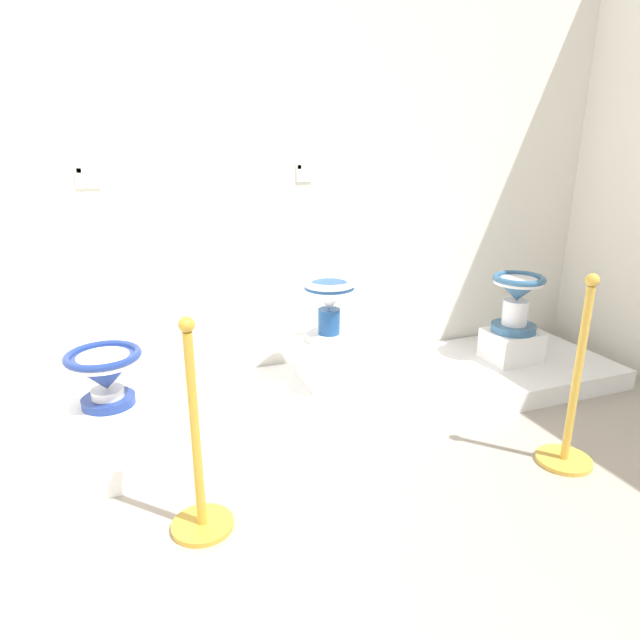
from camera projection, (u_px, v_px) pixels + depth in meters
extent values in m
cube|color=#A3998C|center=(514.00, 607.00, 1.98)|extent=(6.29, 5.87, 0.02)
cube|color=white|center=(308.00, 160.00, 3.44)|extent=(4.49, 0.06, 2.91)
cube|color=white|center=(338.00, 397.00, 3.41)|extent=(3.86, 0.95, 0.13)
cube|color=white|center=(111.00, 415.00, 2.91)|extent=(0.39, 0.30, 0.13)
cylinder|color=navy|center=(109.00, 401.00, 2.89)|extent=(0.27, 0.27, 0.04)
cylinder|color=white|center=(108.00, 393.00, 2.87)|extent=(0.17, 0.17, 0.05)
cone|color=navy|center=(105.00, 372.00, 2.84)|extent=(0.37, 0.37, 0.19)
cylinder|color=white|center=(103.00, 359.00, 2.81)|extent=(0.37, 0.37, 0.03)
torus|color=navy|center=(103.00, 356.00, 2.81)|extent=(0.38, 0.38, 0.04)
cylinder|color=white|center=(103.00, 357.00, 2.81)|extent=(0.26, 0.26, 0.01)
cube|color=white|center=(329.00, 361.00, 3.42)|extent=(0.31, 0.40, 0.28)
cylinder|color=white|center=(329.00, 337.00, 3.37)|extent=(0.28, 0.28, 0.04)
cylinder|color=#1D4B8C|center=(329.00, 321.00, 3.34)|extent=(0.13, 0.13, 0.16)
cone|color=white|center=(329.00, 296.00, 3.29)|extent=(0.31, 0.31, 0.16)
cylinder|color=#1D4B8C|center=(329.00, 286.00, 3.27)|extent=(0.30, 0.30, 0.03)
torus|color=white|center=(329.00, 283.00, 3.27)|extent=(0.32, 0.32, 0.04)
cylinder|color=#1D4B8C|center=(329.00, 283.00, 3.27)|extent=(0.21, 0.21, 0.01)
cube|color=white|center=(511.00, 345.00, 3.78)|extent=(0.34, 0.29, 0.21)
cylinder|color=#33608A|center=(513.00, 328.00, 3.74)|extent=(0.30, 0.30, 0.05)
cylinder|color=white|center=(515.00, 312.00, 3.70)|extent=(0.17, 0.17, 0.17)
cone|color=#33608A|center=(518.00, 289.00, 3.65)|extent=(0.33, 0.33, 0.15)
cylinder|color=white|center=(519.00, 281.00, 3.64)|extent=(0.32, 0.32, 0.03)
torus|color=#33608A|center=(519.00, 278.00, 3.63)|extent=(0.34, 0.34, 0.04)
cylinder|color=white|center=(519.00, 279.00, 3.63)|extent=(0.23, 0.23, 0.01)
cube|color=white|center=(88.00, 177.00, 2.99)|extent=(0.13, 0.01, 0.11)
cube|color=#5B9E4C|center=(79.00, 171.00, 2.97)|extent=(0.02, 0.01, 0.02)
cube|color=white|center=(304.00, 172.00, 3.42)|extent=(0.10, 0.01, 0.11)
cube|color=slate|center=(299.00, 167.00, 3.39)|extent=(0.02, 0.01, 0.02)
cylinder|color=gold|center=(203.00, 525.00, 2.36)|extent=(0.26, 0.26, 0.02)
cylinder|color=gold|center=(195.00, 433.00, 2.22)|extent=(0.04, 0.04, 0.87)
sphere|color=gold|center=(187.00, 325.00, 2.07)|extent=(0.06, 0.06, 0.06)
cylinder|color=gold|center=(564.00, 460.00, 2.84)|extent=(0.28, 0.28, 0.02)
cylinder|color=gold|center=(577.00, 377.00, 2.69)|extent=(0.04, 0.04, 0.91)
sphere|color=gold|center=(592.00, 280.00, 2.54)|extent=(0.06, 0.06, 0.06)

